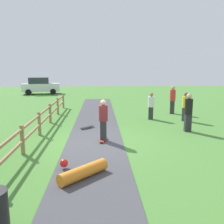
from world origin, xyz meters
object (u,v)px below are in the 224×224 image
bystander_yellow (185,105)px  skater_riding (103,118)px  skateboard_loose (87,127)px  bystander_white (151,105)px  bystander_red (173,98)px  skater_fallen (82,171)px  parked_car_white (40,86)px  bystander_black (188,110)px

bystander_yellow → skater_riding: bearing=-141.9°
skateboard_loose → bystander_white: bystander_white is taller
bystander_red → bystander_yellow: bearing=-87.9°
skater_riding → skateboard_loose: bearing=109.8°
skater_fallen → parked_car_white: size_ratio=0.34×
skater_riding → parked_car_white: (-7.02, 18.83, -0.06)m
skateboard_loose → bystander_red: 6.89m
skateboard_loose → bystander_black: (5.00, -0.74, 0.97)m
skateboard_loose → bystander_white: 4.41m
skater_riding → bystander_red: bystander_red is taller
skater_riding → bystander_black: (4.20, 1.49, 0.03)m
skater_riding → bystander_white: 5.30m
bystander_black → skater_fallen: bearing=-134.6°
parked_car_white → bystander_black: bearing=-57.1°
bystander_red → bystander_white: bearing=-136.4°
bystander_yellow → skater_fallen: bearing=-127.3°
bystander_white → bystander_red: (1.83, 1.74, 0.16)m
bystander_black → parked_car_white: parked_car_white is taller
bystander_yellow → bystander_red: bearing=92.1°
bystander_red → parked_car_white: bearing=132.9°
bystander_white → parked_car_white: parked_car_white is taller
bystander_red → bystander_black: size_ratio=1.00×
skater_riding → skater_fallen: skater_riding is taller
bystander_red → skater_riding: bearing=-127.9°
skater_fallen → parked_car_white: (-6.34, 22.29, 0.76)m
bystander_white → parked_car_white: bearing=124.7°
parked_car_white → bystander_white: bearing=-55.3°
skater_fallen → bystander_black: bystander_black is taller
skateboard_loose → bystander_yellow: bystander_yellow is taller
skater_riding → skater_fallen: bearing=-101.0°
bystander_white → bystander_black: (1.25, -2.91, 0.16)m
skater_riding → parked_car_white: 20.09m
skater_riding → skater_fallen: (-0.68, -3.47, -0.82)m
skater_fallen → skateboard_loose: 5.70m
skater_fallen → bystander_red: size_ratio=0.80×
skateboard_loose → parked_car_white: (-6.22, 16.60, 0.87)m
skater_fallen → parked_car_white: parked_car_white is taller
bystander_white → bystander_red: size_ratio=0.86×
skateboard_loose → bystander_yellow: size_ratio=0.42×
bystander_red → bystander_black: bearing=-97.1°
bystander_yellow → bystander_black: (-0.67, -2.33, 0.12)m
skateboard_loose → parked_car_white: 17.75m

